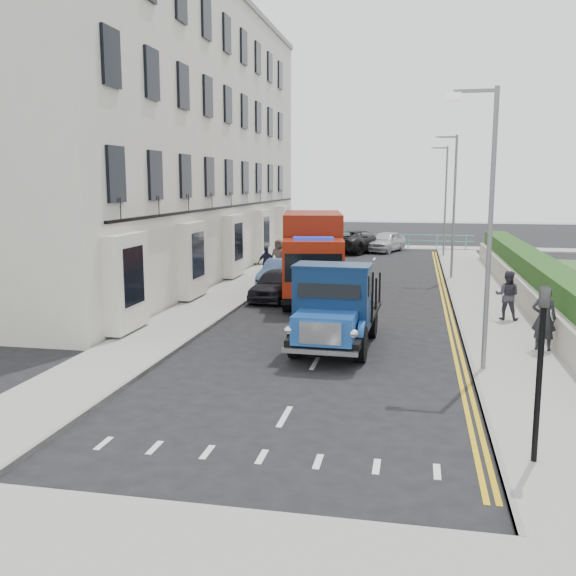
# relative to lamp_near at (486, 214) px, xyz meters

# --- Properties ---
(ground) EXTENTS (120.00, 120.00, 0.00)m
(ground) POSITION_rel_lamp_near_xyz_m (-4.18, 2.00, -4.00)
(ground) COLOR black
(ground) RESTS_ON ground
(pavement_west) EXTENTS (2.40, 38.00, 0.12)m
(pavement_west) POSITION_rel_lamp_near_xyz_m (-9.38, 11.00, -3.94)
(pavement_west) COLOR gray
(pavement_west) RESTS_ON ground
(pavement_east) EXTENTS (2.60, 38.00, 0.12)m
(pavement_east) POSITION_rel_lamp_near_xyz_m (1.12, 11.00, -3.94)
(pavement_east) COLOR gray
(pavement_east) RESTS_ON ground
(promenade) EXTENTS (30.00, 2.50, 0.12)m
(promenade) POSITION_rel_lamp_near_xyz_m (-4.18, 31.00, -3.94)
(promenade) COLOR gray
(promenade) RESTS_ON ground
(sea_plane) EXTENTS (120.00, 120.00, 0.00)m
(sea_plane) POSITION_rel_lamp_near_xyz_m (-4.18, 62.00, -4.00)
(sea_plane) COLOR slate
(sea_plane) RESTS_ON ground
(terrace_west) EXTENTS (6.31, 30.20, 14.25)m
(terrace_west) POSITION_rel_lamp_near_xyz_m (-13.65, 15.00, 3.17)
(terrace_west) COLOR beige
(terrace_west) RESTS_ON ground
(garden_east) EXTENTS (1.45, 28.00, 1.75)m
(garden_east) POSITION_rel_lamp_near_xyz_m (3.03, 11.00, -3.10)
(garden_east) COLOR #B2AD9E
(garden_east) RESTS_ON ground
(seafront_railing) EXTENTS (13.00, 0.08, 1.11)m
(seafront_railing) POSITION_rel_lamp_near_xyz_m (-4.18, 30.20, -3.42)
(seafront_railing) COLOR #59B2A5
(seafront_railing) RESTS_ON ground
(lamp_near) EXTENTS (1.23, 0.18, 7.00)m
(lamp_near) POSITION_rel_lamp_near_xyz_m (0.00, 0.00, 0.00)
(lamp_near) COLOR slate
(lamp_near) RESTS_ON ground
(lamp_mid) EXTENTS (1.23, 0.18, 7.00)m
(lamp_mid) POSITION_rel_lamp_near_xyz_m (0.00, 16.00, 0.00)
(lamp_mid) COLOR slate
(lamp_mid) RESTS_ON ground
(lamp_far) EXTENTS (1.23, 0.18, 7.00)m
(lamp_far) POSITION_rel_lamp_near_xyz_m (0.00, 26.00, 0.00)
(lamp_far) COLOR slate
(lamp_far) RESTS_ON ground
(traffic_signal) EXTENTS (0.16, 0.20, 3.10)m
(traffic_signal) POSITION_rel_lamp_near_xyz_m (0.42, -5.50, -1.92)
(traffic_signal) COLOR black
(traffic_signal) RESTS_ON ground
(bedford_lorry) EXTENTS (2.26, 5.34, 2.49)m
(bedford_lorry) POSITION_rel_lamp_near_xyz_m (-3.87, 1.29, -2.85)
(bedford_lorry) COLOR black
(bedford_lorry) RESTS_ON ground
(red_lorry) EXTENTS (3.35, 6.99, 3.52)m
(red_lorry) POSITION_rel_lamp_near_xyz_m (-5.77, 9.47, -2.13)
(red_lorry) COLOR black
(red_lorry) RESTS_ON ground
(parked_car_front) EXTENTS (1.82, 3.85, 1.27)m
(parked_car_front) POSITION_rel_lamp_near_xyz_m (-7.21, 9.00, -3.36)
(parked_car_front) COLOR black
(parked_car_front) RESTS_ON ground
(parked_car_mid) EXTENTS (1.53, 3.81, 1.23)m
(parked_car_mid) POSITION_rel_lamp_near_xyz_m (-7.78, 12.48, -3.38)
(parked_car_mid) COLOR #5275B1
(parked_car_mid) RESTS_ON ground
(parked_car_rear) EXTENTS (2.30, 4.63, 1.29)m
(parked_car_rear) POSITION_rel_lamp_near_xyz_m (-7.22, 18.76, -3.35)
(parked_car_rear) COLOR #ACACB1
(parked_car_rear) RESTS_ON ground
(seafront_car_left) EXTENTS (4.58, 6.15, 1.55)m
(seafront_car_left) POSITION_rel_lamp_near_xyz_m (-5.61, 27.87, -3.22)
(seafront_car_left) COLOR black
(seafront_car_left) RESTS_ON ground
(seafront_car_right) EXTENTS (2.95, 4.48, 1.42)m
(seafront_car_right) POSITION_rel_lamp_near_xyz_m (-3.68, 28.50, -3.29)
(seafront_car_right) COLOR silver
(seafront_car_right) RESTS_ON ground
(pedestrian_east_near) EXTENTS (0.74, 0.57, 1.81)m
(pedestrian_east_near) POSITION_rel_lamp_near_xyz_m (1.92, 2.21, -2.97)
(pedestrian_east_near) COLOR #222328
(pedestrian_east_near) RESTS_ON pavement_east
(pedestrian_east_far) EXTENTS (0.95, 0.81, 1.68)m
(pedestrian_east_far) POSITION_rel_lamp_near_xyz_m (1.47, 6.22, -3.04)
(pedestrian_east_far) COLOR #35323D
(pedestrian_east_far) RESTS_ON pavement_east
(pedestrian_west_near) EXTENTS (0.97, 0.83, 1.56)m
(pedestrian_west_near) POSITION_rel_lamp_near_xyz_m (-8.73, 13.83, -3.10)
(pedestrian_west_near) COLOR #1B1B30
(pedestrian_west_near) RESTS_ON pavement_west
(pedestrian_west_far) EXTENTS (0.89, 0.61, 1.73)m
(pedestrian_west_far) POSITION_rel_lamp_near_xyz_m (-8.58, 15.89, -3.01)
(pedestrian_west_far) COLOR #463932
(pedestrian_west_far) RESTS_ON pavement_west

